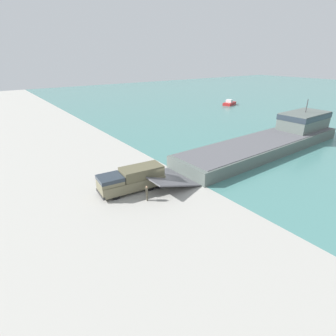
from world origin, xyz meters
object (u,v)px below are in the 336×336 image
landing_craft (276,137)px  military_truck (131,179)px  moored_boat_c (229,103)px  soldier_on_ramp (147,192)px

landing_craft → military_truck: 28.19m
landing_craft → moored_boat_c: 42.78m
landing_craft → military_truck: landing_craft is taller
landing_craft → military_truck: bearing=-92.0°
moored_boat_c → soldier_on_ramp: bearing=-76.1°
soldier_on_ramp → landing_craft: bearing=34.0°
military_truck → soldier_on_ramp: military_truck is taller
military_truck → moored_boat_c: (-33.46, 54.25, -0.87)m
soldier_on_ramp → moored_boat_c: bearing=62.6°
soldier_on_ramp → moored_boat_c: 65.29m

